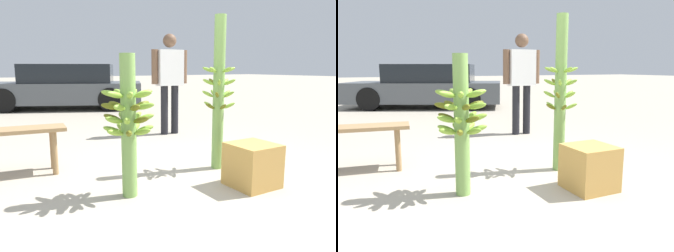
# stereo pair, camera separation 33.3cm
# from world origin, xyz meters

# --- Properties ---
(ground_plane) EXTENTS (80.00, 80.00, 0.00)m
(ground_plane) POSITION_xyz_m (0.00, 0.00, 0.00)
(ground_plane) COLOR #A89E8C
(banana_stalk_left) EXTENTS (0.47, 0.47, 1.26)m
(banana_stalk_left) POSITION_xyz_m (-0.53, 0.11, 0.68)
(banana_stalk_left) COLOR #7AA851
(banana_stalk_left) RESTS_ON ground_plane
(banana_stalk_center) EXTENTS (0.39, 0.39, 1.70)m
(banana_stalk_center) POSITION_xyz_m (0.67, 0.36, 0.86)
(banana_stalk_center) COLOR #7AA851
(banana_stalk_center) RESTS_ON ground_plane
(vendor_person) EXTENTS (0.67, 0.23, 1.69)m
(vendor_person) POSITION_xyz_m (1.22, 2.33, 1.01)
(vendor_person) COLOR black
(vendor_person) RESTS_ON ground_plane
(parked_car) EXTENTS (4.61, 3.33, 1.23)m
(parked_car) POSITION_xyz_m (0.57, 6.92, 0.60)
(parked_car) COLOR #4C5156
(parked_car) RESTS_ON ground_plane
(produce_crate) EXTENTS (0.42, 0.42, 0.42)m
(produce_crate) POSITION_xyz_m (0.59, -0.27, 0.21)
(produce_crate) COLOR #C69347
(produce_crate) RESTS_ON ground_plane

